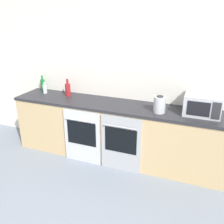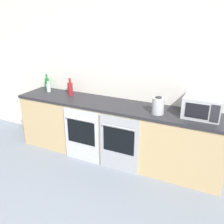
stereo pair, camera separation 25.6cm
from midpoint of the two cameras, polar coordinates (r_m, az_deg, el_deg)
wall_back at (r=3.86m, az=0.57°, el=9.09°), size 10.00×0.06×2.60m
counter_back at (r=3.85m, az=-1.22°, el=-4.42°), size 3.22×0.62×0.89m
oven_left at (r=3.78m, az=-8.79°, el=-5.61°), size 0.58×0.06×0.83m
oven_right at (r=3.53m, az=-0.04°, el=-7.33°), size 0.58×0.06×0.83m
microwave at (r=3.43m, az=18.04°, el=1.66°), size 0.46×0.40×0.27m
bottle_clear at (r=4.36m, az=-16.74°, el=5.05°), size 0.07×0.07×0.18m
bottle_green at (r=4.54m, az=-17.12°, el=6.02°), size 0.07×0.07×0.26m
bottle_red at (r=4.11m, az=-11.83°, el=5.07°), size 0.09×0.09×0.28m
kettle at (r=3.37m, az=8.68°, el=1.68°), size 0.16×0.16×0.23m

